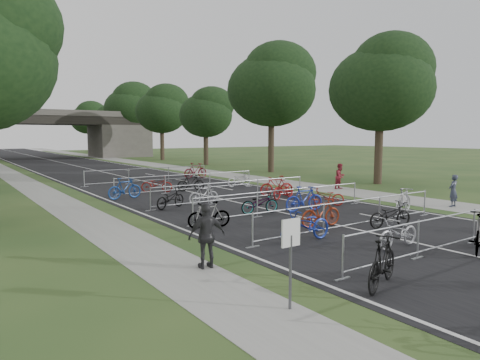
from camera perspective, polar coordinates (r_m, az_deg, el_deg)
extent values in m
cube|color=black|center=(54.63, -21.89, 1.96)|extent=(11.00, 140.00, 0.01)
cube|color=gray|center=(56.96, -14.03, 2.37)|extent=(3.00, 140.00, 0.01)
cube|color=silver|center=(54.63, -21.89, 1.96)|extent=(0.12, 140.00, 0.00)
cube|color=#4C4944|center=(72.16, -15.75, 5.03)|extent=(8.00, 8.00, 5.00)
cube|color=black|center=(69.25, -24.92, 7.24)|extent=(30.00, 8.00, 1.20)
cube|color=#4C4944|center=(65.56, -24.37, 8.24)|extent=(30.00, 0.40, 0.90)
cube|color=#4C4944|center=(73.03, -25.48, 7.90)|extent=(30.00, 0.40, 0.90)
cylinder|color=#4C4C51|center=(8.64, 6.73, -12.16)|extent=(0.06, 0.06, 1.50)
cube|color=white|center=(8.43, 6.80, -6.99)|extent=(0.45, 0.04, 0.55)
cylinder|color=#33261C|center=(31.72, 17.99, 3.54)|extent=(0.56, 0.56, 4.48)
ellipsoid|color=black|center=(31.86, 18.25, 11.45)|extent=(7.17, 7.17, 5.88)
sphere|color=black|center=(32.22, 19.73, 13.91)|extent=(5.73, 5.73, 5.73)
sphere|color=black|center=(31.69, 16.91, 9.90)|extent=(4.66, 4.66, 4.66)
cylinder|color=#33261C|center=(40.10, 4.17, 4.72)|extent=(0.56, 0.56, 5.11)
ellipsoid|color=black|center=(40.31, 4.22, 11.86)|extent=(8.18, 8.18, 6.70)
sphere|color=black|center=(40.50, 5.38, 14.15)|extent=(6.54, 6.54, 6.54)
sphere|color=black|center=(40.29, 3.19, 10.41)|extent=(5.31, 5.31, 5.31)
cylinder|color=#33261C|center=(50.01, -4.56, 4.25)|extent=(0.56, 0.56, 3.85)
ellipsoid|color=black|center=(50.03, -4.60, 8.57)|extent=(6.16, 6.16, 5.05)
sphere|color=black|center=(49.98, -3.72, 9.99)|extent=(4.93, 4.93, 4.93)
sphere|color=black|center=(50.19, -5.38, 7.67)|extent=(4.00, 4.00, 4.00)
cylinder|color=#33261C|center=(60.65, -10.33, 4.77)|extent=(0.56, 0.56, 4.48)
ellipsoid|color=black|center=(60.72, -10.41, 8.92)|extent=(7.17, 7.17, 5.88)
sphere|color=black|center=(60.62, -9.71, 10.29)|extent=(5.73, 5.73, 5.73)
sphere|color=black|center=(60.93, -11.02, 8.05)|extent=(4.66, 4.66, 4.66)
cylinder|color=#33261C|center=(71.73, -14.36, 5.11)|extent=(0.56, 0.56, 5.11)
ellipsoid|color=black|center=(71.84, -14.46, 9.10)|extent=(8.18, 8.18, 6.70)
sphere|color=black|center=(71.70, -13.90, 10.43)|extent=(6.54, 6.54, 6.54)
sphere|color=black|center=(72.08, -14.96, 8.27)|extent=(5.31, 5.31, 5.31)
cylinder|color=#33261C|center=(83.07, -17.27, 4.69)|extent=(0.56, 0.56, 3.85)
ellipsoid|color=black|center=(83.09, -17.36, 7.29)|extent=(6.16, 6.16, 5.05)
sphere|color=black|center=(82.84, -16.88, 8.16)|extent=(4.93, 4.93, 4.93)
sphere|color=black|center=(83.40, -17.77, 6.74)|extent=(4.00, 4.00, 4.00)
cylinder|color=#33261C|center=(94.57, -19.50, 4.93)|extent=(0.56, 0.56, 4.48)
ellipsoid|color=black|center=(94.61, -19.60, 7.59)|extent=(7.17, 7.17, 5.88)
sphere|color=black|center=(94.36, -19.19, 8.48)|extent=(5.73, 5.73, 5.73)
sphere|color=black|center=(94.94, -19.95, 7.03)|extent=(4.66, 4.66, 4.66)
cylinder|color=#A7A9AF|center=(14.20, 26.06, -4.30)|extent=(9.20, 0.04, 0.04)
cylinder|color=#A7A9AF|center=(14.37, 25.90, -7.72)|extent=(9.20, 0.04, 0.04)
cylinder|color=#A7A9AF|center=(10.61, 13.57, -9.98)|extent=(0.05, 0.05, 1.10)
cube|color=#A7A9AF|center=(10.76, 13.49, -12.72)|extent=(0.50, 0.08, 0.03)
cylinder|color=#A7A9AF|center=(13.00, 22.64, -7.31)|extent=(0.05, 0.05, 1.10)
cube|color=#A7A9AF|center=(13.13, 22.55, -9.58)|extent=(0.50, 0.08, 0.03)
cylinder|color=#A7A9AF|center=(15.63, 28.72, -5.40)|extent=(0.05, 0.05, 1.10)
cube|color=#A7A9AF|center=(15.74, 28.62, -7.31)|extent=(0.50, 0.08, 0.03)
cylinder|color=#A7A9AF|center=(16.22, 14.88, -2.67)|extent=(9.20, 0.04, 0.04)
cylinder|color=#A7A9AF|center=(16.37, 14.80, -5.68)|extent=(9.20, 0.04, 0.04)
cylinder|color=#A7A9AF|center=(13.18, 1.70, -6.66)|extent=(0.05, 0.05, 1.10)
cube|color=#A7A9AF|center=(13.31, 1.69, -8.91)|extent=(0.50, 0.08, 0.03)
cylinder|color=#A7A9AF|center=(15.18, 11.07, -5.08)|extent=(0.05, 0.05, 1.10)
cube|color=#A7A9AF|center=(15.29, 11.03, -7.05)|extent=(0.50, 0.08, 0.03)
cylinder|color=#A7A9AF|center=(17.48, 18.09, -3.81)|extent=(0.05, 0.05, 1.10)
cube|color=#A7A9AF|center=(17.58, 18.03, -5.53)|extent=(0.50, 0.08, 0.03)
cylinder|color=#A7A9AF|center=(20.00, 23.40, -2.80)|extent=(0.05, 0.05, 1.10)
cube|color=#A7A9AF|center=(20.08, 23.33, -4.31)|extent=(0.50, 0.08, 0.03)
cylinder|color=#A7A9AF|center=(18.86, 6.04, -1.31)|extent=(9.20, 0.04, 0.04)
cylinder|color=#A7A9AF|center=(18.99, 6.01, -3.91)|extent=(9.20, 0.04, 0.04)
cylinder|color=#A7A9AF|center=(16.33, -6.30, -4.23)|extent=(0.05, 0.05, 1.10)
cube|color=#A7A9AF|center=(16.43, -6.28, -6.06)|extent=(0.50, 0.08, 0.03)
cylinder|color=#A7A9AF|center=(17.98, 2.32, -3.25)|extent=(0.05, 0.05, 1.10)
cube|color=#A7A9AF|center=(18.07, 2.31, -4.93)|extent=(0.50, 0.08, 0.03)
cylinder|color=#A7A9AF|center=(19.96, 9.35, -2.40)|extent=(0.05, 0.05, 1.10)
cube|color=#A7A9AF|center=(20.05, 9.32, -3.91)|extent=(0.50, 0.08, 0.03)
cylinder|color=#A7A9AF|center=(22.20, 15.03, -1.68)|extent=(0.05, 0.05, 1.10)
cube|color=#A7A9AF|center=(22.27, 14.99, -3.05)|extent=(0.50, 0.08, 0.03)
cylinder|color=#A7A9AF|center=(22.02, -0.80, -0.23)|extent=(9.20, 0.04, 0.04)
cylinder|color=#A7A9AF|center=(22.13, -0.80, -2.47)|extent=(9.20, 0.04, 0.04)
cylinder|color=#A7A9AF|center=(19.89, -11.84, -2.48)|extent=(0.05, 0.05, 1.10)
cube|color=#A7A9AF|center=(19.97, -11.81, -4.00)|extent=(0.50, 0.08, 0.03)
cylinder|color=#A7A9AF|center=(21.26, -4.22, -1.82)|extent=(0.05, 0.05, 1.10)
cube|color=#A7A9AF|center=(21.34, -4.21, -3.25)|extent=(0.50, 0.08, 0.03)
cylinder|color=#A7A9AF|center=(22.97, 2.37, -1.23)|extent=(0.05, 0.05, 1.10)
cube|color=#A7A9AF|center=(23.04, 2.36, -2.55)|extent=(0.50, 0.08, 0.03)
cylinder|color=#A7A9AF|center=(24.93, 7.99, -0.71)|extent=(0.05, 0.05, 1.10)
cube|color=#A7A9AF|center=(25.00, 7.97, -1.93)|extent=(0.50, 0.08, 0.03)
cylinder|color=#A7A9AF|center=(26.29, -6.93, 0.74)|extent=(9.20, 0.04, 0.04)
cylinder|color=#A7A9AF|center=(26.38, -6.91, -1.14)|extent=(9.20, 0.04, 0.04)
cylinder|color=#A7A9AF|center=(24.53, -16.44, -1.01)|extent=(0.05, 0.05, 1.10)
cube|color=#A7A9AF|center=(24.60, -16.40, -2.25)|extent=(0.50, 0.08, 0.03)
cylinder|color=#A7A9AF|center=(25.66, -9.94, -0.55)|extent=(0.05, 0.05, 1.10)
cube|color=#A7A9AF|center=(25.72, -9.92, -1.74)|extent=(0.50, 0.08, 0.03)
cylinder|color=#A7A9AF|center=(27.09, -4.05, -0.14)|extent=(0.05, 0.05, 1.10)
cube|color=#A7A9AF|center=(27.15, -4.04, -1.26)|extent=(0.50, 0.08, 0.03)
cylinder|color=#A7A9AF|center=(28.77, 1.19, 0.24)|extent=(0.05, 0.05, 1.10)
cube|color=#A7A9AF|center=(28.83, 1.19, -0.82)|extent=(0.50, 0.08, 0.03)
cylinder|color=#A7A9AF|center=(31.69, -12.04, 1.55)|extent=(9.20, 0.04, 0.04)
cylinder|color=#A7A9AF|center=(31.77, -12.00, -0.02)|extent=(9.20, 0.04, 0.04)
cylinder|color=#A7A9AF|center=(30.25, -20.06, 0.16)|extent=(0.05, 0.05, 1.10)
cube|color=#A7A9AF|center=(30.31, -20.03, -0.85)|extent=(0.50, 0.08, 0.03)
cylinder|color=#A7A9AF|center=(31.17, -14.61, 0.49)|extent=(0.05, 0.05, 1.10)
cube|color=#A7A9AF|center=(31.23, -14.59, -0.49)|extent=(0.50, 0.08, 0.03)
cylinder|color=#A7A9AF|center=(32.36, -9.52, 0.80)|extent=(0.05, 0.05, 1.10)
cube|color=#A7A9AF|center=(32.41, -9.50, -0.15)|extent=(0.50, 0.08, 0.03)
cylinder|color=#A7A9AF|center=(33.78, -4.82, 1.07)|extent=(0.05, 0.05, 1.10)
cube|color=#A7A9AF|center=(33.83, -4.81, 0.17)|extent=(0.50, 0.08, 0.03)
imported|color=black|center=(10.29, 18.44, -10.41)|extent=(2.02, 1.21, 1.17)
imported|color=#B1B2B9|center=(14.00, 20.43, -6.60)|extent=(1.82, 0.65, 0.95)
imported|color=#A7A9AF|center=(14.45, 29.27, -6.10)|extent=(2.06, 1.29, 1.20)
imported|color=navy|center=(13.99, 8.78, -6.02)|extent=(2.06, 0.72, 1.08)
imported|color=maroon|center=(16.29, 10.74, -4.34)|extent=(1.85, 0.69, 1.09)
imported|color=black|center=(16.91, 19.38, -4.42)|extent=(1.92, 1.05, 0.96)
imported|color=#95969C|center=(20.16, 20.96, -2.61)|extent=(1.94, 1.03, 1.12)
imported|color=#A7A9AF|center=(15.90, -4.15, -4.69)|extent=(1.70, 0.81, 0.99)
imported|color=#A7A9AF|center=(18.78, 2.64, -3.12)|extent=(1.85, 0.94, 0.93)
imported|color=#1C2F9A|center=(19.47, 8.56, -2.52)|extent=(1.99, 0.88, 1.16)
imported|color=maroon|center=(21.15, 11.43, -2.21)|extent=(1.81, 1.45, 0.92)
imported|color=black|center=(20.36, -9.27, -2.43)|extent=(1.94, 1.29, 0.96)
imported|color=#929399|center=(21.37, -4.87, -1.95)|extent=(1.65, 0.53, 0.98)
imported|color=maroon|center=(23.23, 5.86, -1.20)|extent=(2.18, 1.37, 1.08)
imported|color=maroon|center=(24.21, 4.90, -0.81)|extent=(1.97, 1.23, 1.15)
imported|color=navy|center=(23.85, -15.13, -1.11)|extent=(1.96, 0.76, 1.15)
imported|color=maroon|center=(26.15, -11.04, -0.59)|extent=(1.91, 1.56, 0.98)
imported|color=black|center=(26.46, -6.56, -0.38)|extent=(1.79, 0.85, 1.04)
imported|color=gray|center=(28.51, -0.15, 0.05)|extent=(1.87, 0.73, 0.97)
imported|color=maroon|center=(34.36, -5.95, 1.26)|extent=(2.07, 0.64, 1.24)
imported|color=#2E3445|center=(22.91, 26.55, -1.31)|extent=(0.60, 0.42, 1.55)
imported|color=maroon|center=(28.03, 13.22, 0.47)|extent=(0.85, 0.69, 1.63)
imported|color=#29292C|center=(11.14, -4.44, -7.46)|extent=(1.05, 0.56, 1.70)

